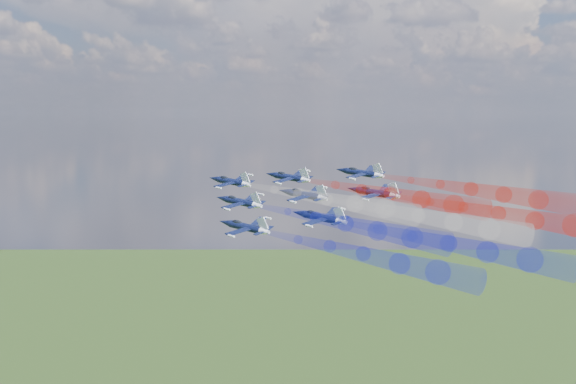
% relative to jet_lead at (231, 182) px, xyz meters
% --- Properties ---
extents(jet_lead, '(15.49, 14.54, 6.31)m').
position_rel_jet_lead_xyz_m(jet_lead, '(0.00, 0.00, 0.00)').
color(jet_lead, black).
extents(trail_lead, '(37.87, 20.03, 7.74)m').
position_rel_jet_lead_xyz_m(trail_lead, '(23.13, -9.83, -1.78)').
color(trail_lead, white).
extents(jet_inner_left, '(15.49, 14.54, 6.31)m').
position_rel_jet_lead_xyz_m(jet_inner_left, '(6.38, -11.50, -2.77)').
color(jet_inner_left, black).
extents(trail_inner_left, '(37.87, 20.03, 7.74)m').
position_rel_jet_lead_xyz_m(trail_inner_left, '(29.51, -21.34, -4.55)').
color(trail_inner_left, '#1A22E0').
extents(jet_inner_right, '(15.49, 14.54, 6.31)m').
position_rel_jet_lead_xyz_m(jet_inner_right, '(11.60, 4.09, 0.87)').
color(jet_inner_right, black).
extents(trail_inner_right, '(37.87, 20.03, 7.74)m').
position_rel_jet_lead_xyz_m(trail_inner_right, '(34.73, -5.75, -0.91)').
color(trail_inner_right, red).
extents(jet_outer_left, '(15.49, 14.54, 6.31)m').
position_rel_jet_lead_xyz_m(jet_outer_left, '(11.67, -22.82, -5.76)').
color(jet_outer_left, black).
extents(trail_outer_left, '(37.87, 20.03, 7.74)m').
position_rel_jet_lead_xyz_m(trail_outer_left, '(34.80, -32.65, -7.54)').
color(trail_outer_left, '#1A22E0').
extents(jet_center_third, '(15.49, 14.54, 6.31)m').
position_rel_jet_lead_xyz_m(jet_center_third, '(18.33, -7.85, -1.37)').
color(jet_center_third, black).
extents(trail_center_third, '(37.87, 20.03, 7.74)m').
position_rel_jet_lead_xyz_m(trail_center_third, '(41.46, -17.69, -3.15)').
color(trail_center_third, white).
extents(jet_outer_right, '(15.49, 14.54, 6.31)m').
position_rel_jet_lead_xyz_m(jet_outer_right, '(26.21, 8.43, 1.82)').
color(jet_outer_right, black).
extents(trail_outer_right, '(37.87, 20.03, 7.74)m').
position_rel_jet_lead_xyz_m(trail_outer_right, '(49.34, -1.40, 0.04)').
color(trail_outer_right, red).
extents(jet_rear_left, '(15.49, 14.54, 6.31)m').
position_rel_jet_lead_xyz_m(jet_rear_left, '(24.32, -18.29, -4.12)').
color(jet_rear_left, black).
extents(trail_rear_left, '(37.87, 20.03, 7.74)m').
position_rel_jet_lead_xyz_m(trail_rear_left, '(47.45, -28.13, -5.90)').
color(trail_rear_left, '#1A22E0').
extents(jet_rear_right, '(15.49, 14.54, 6.31)m').
position_rel_jet_lead_xyz_m(jet_rear_right, '(31.43, -3.97, -0.94)').
color(jet_rear_right, black).
extents(trail_rear_right, '(37.87, 20.03, 7.74)m').
position_rel_jet_lead_xyz_m(trail_rear_right, '(54.56, -13.81, -2.72)').
color(trail_rear_right, red).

